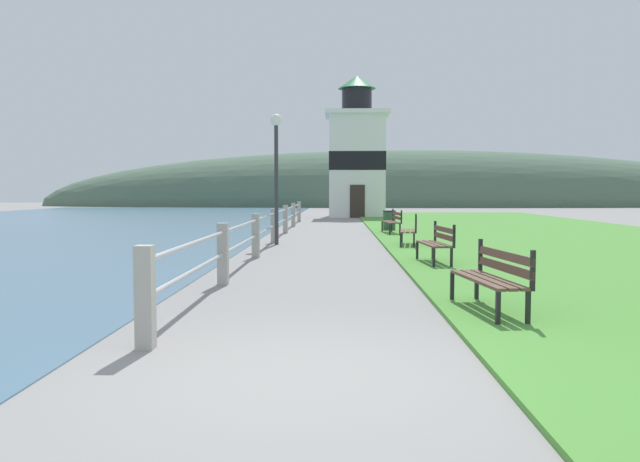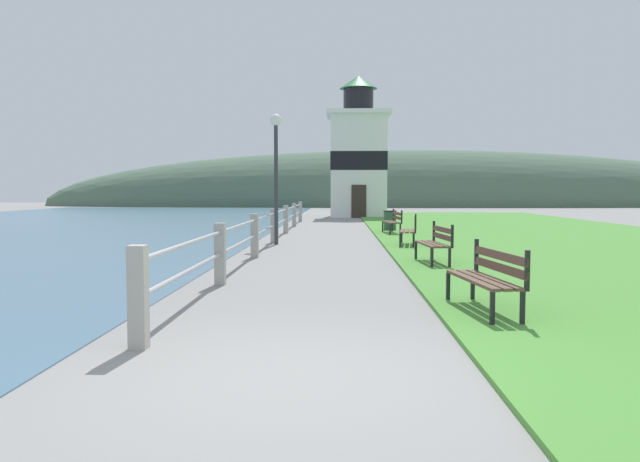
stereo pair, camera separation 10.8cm
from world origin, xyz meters
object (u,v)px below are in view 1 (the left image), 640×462
(park_bench_far, at_px, (411,229))
(trash_bin, at_px, (389,221))
(park_bench_near, at_px, (493,274))
(park_bench_by_lighthouse, at_px, (393,220))
(lighthouse, at_px, (357,157))
(park_bench_midway, at_px, (438,241))
(lamp_post, at_px, (276,155))

(park_bench_far, relative_size, trash_bin, 1.97)
(park_bench_near, relative_size, park_bench_by_lighthouse, 0.97)
(park_bench_far, distance_m, park_bench_by_lighthouse, 5.13)
(lighthouse, distance_m, trash_bin, 14.52)
(trash_bin, bearing_deg, park_bench_midway, -89.62)
(park_bench_midway, xyz_separation_m, park_bench_far, (-0.05, 4.50, -0.00))
(park_bench_near, xyz_separation_m, park_bench_by_lighthouse, (0.05, 15.14, 0.00))
(park_bench_midway, xyz_separation_m, lighthouse, (-0.97, 25.75, 3.22))
(park_bench_by_lighthouse, bearing_deg, park_bench_midway, 85.99)
(lighthouse, bearing_deg, trash_bin, -86.39)
(park_bench_far, height_order, park_bench_by_lighthouse, same)
(park_bench_near, relative_size, lighthouse, 0.21)
(lamp_post, bearing_deg, park_bench_near, -69.95)
(lamp_post, bearing_deg, park_bench_by_lighthouse, 48.29)
(park_bench_midway, height_order, park_bench_far, same)
(park_bench_far, height_order, trash_bin, park_bench_far)
(park_bench_midway, xyz_separation_m, park_bench_by_lighthouse, (-0.10, 9.63, 0.00))
(park_bench_by_lighthouse, bearing_deg, park_bench_near, 85.18)
(park_bench_midway, bearing_deg, lamp_post, -56.96)
(park_bench_far, bearing_deg, park_bench_by_lighthouse, -82.21)
(park_bench_far, xyz_separation_m, lighthouse, (-0.91, 21.25, 3.22))
(park_bench_near, height_order, trash_bin, park_bench_near)
(park_bench_near, relative_size, park_bench_far, 1.10)
(lighthouse, bearing_deg, park_bench_midway, -87.85)
(park_bench_midway, relative_size, park_bench_by_lighthouse, 0.90)
(park_bench_midway, height_order, park_bench_by_lighthouse, same)
(park_bench_near, height_order, park_bench_midway, same)
(park_bench_midway, distance_m, trash_bin, 11.65)
(park_bench_far, relative_size, lamp_post, 0.42)
(park_bench_far, bearing_deg, lamp_post, -2.54)
(park_bench_by_lighthouse, height_order, trash_bin, park_bench_by_lighthouse)
(trash_bin, bearing_deg, lamp_post, -121.67)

